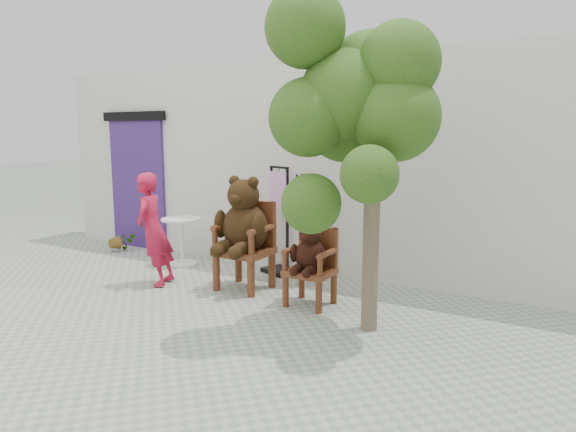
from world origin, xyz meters
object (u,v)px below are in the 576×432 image
object	(u,v)px
chair_small	(311,257)
stool_bucket	(303,236)
tree	(355,100)
display_stand	(279,233)
person	(153,230)
chair_big	(244,227)
cafe_table	(182,236)

from	to	relation	value
chair_small	stool_bucket	distance (m)	0.82
chair_small	tree	xyz separation A→B (m)	(0.69, -0.45, 1.71)
display_stand	tree	world-z (taller)	tree
chair_small	person	xyz separation A→B (m)	(-2.14, -0.31, 0.16)
chair_big	cafe_table	xyz separation A→B (m)	(-1.53, 0.54, -0.36)
chair_big	stool_bucket	world-z (taller)	stool_bucket
person	stool_bucket	bearing A→B (deg)	99.77
person	display_stand	world-z (taller)	display_stand
chair_big	person	bearing A→B (deg)	-158.47
person	tree	size ratio (longest dim) A/B	0.44
stool_bucket	tree	world-z (taller)	tree
chair_small	display_stand	distance (m)	1.42
cafe_table	stool_bucket	xyz separation A→B (m)	(2.09, -0.00, 0.20)
display_stand	stool_bucket	bearing A→B (deg)	-8.20
display_stand	cafe_table	bearing A→B (deg)	-147.20
chair_big	display_stand	world-z (taller)	display_stand
stool_bucket	person	bearing A→B (deg)	-149.54
chair_big	cafe_table	size ratio (longest dim) A/B	2.05
stool_bucket	chair_small	bearing A→B (deg)	-55.26
stool_bucket	tree	bearing A→B (deg)	-44.01
person	stool_bucket	world-z (taller)	person
chair_small	display_stand	size ratio (longest dim) A/B	0.65
stool_bucket	cafe_table	bearing A→B (deg)	179.98
display_stand	stool_bucket	distance (m)	0.64
chair_big	cafe_table	world-z (taller)	chair_big
person	tree	world-z (taller)	tree
cafe_table	tree	distance (m)	3.89
chair_small	display_stand	world-z (taller)	display_stand
person	stool_bucket	size ratio (longest dim) A/B	1.00
cafe_table	display_stand	distance (m)	1.57
chair_small	stool_bucket	xyz separation A→B (m)	(-0.46, 0.67, 0.07)
chair_small	tree	bearing A→B (deg)	-32.83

